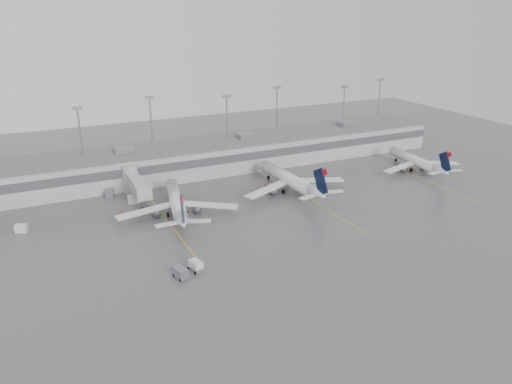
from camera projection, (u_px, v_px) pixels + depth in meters
name	position (u px, v px, depth m)	size (l,w,h in m)	color
ground	(303.00, 260.00, 91.88)	(260.00, 260.00, 0.00)	#4B4B4D
terminal	(197.00, 157.00, 139.37)	(152.00, 17.00, 9.45)	#9C9C97
light_masts	(190.00, 126.00, 141.48)	(142.40, 8.00, 20.60)	gray
jet_bridge_right	(134.00, 182.00, 120.83)	(4.00, 17.20, 7.00)	#949698
stand_markings	(248.00, 214.00, 112.14)	(105.25, 40.00, 0.01)	#D49D0C
jet_mid_left	(177.00, 202.00, 110.66)	(26.53, 30.02, 9.80)	silver
jet_mid_right	(290.00, 180.00, 124.61)	(28.32, 31.79, 10.28)	silver
jet_far_right	(417.00, 161.00, 140.77)	(24.55, 27.63, 8.94)	silver
baggage_tug	(196.00, 267.00, 87.97)	(2.62, 3.38, 1.93)	silver
baggage_cart	(180.00, 273.00, 85.59)	(2.37, 3.22, 1.86)	slate
gse_uld_a	(21.00, 228.00, 103.04)	(2.31, 1.54, 1.64)	silver
gse_uld_b	(134.00, 199.00, 118.23)	(2.65, 1.77, 1.88)	silver
gse_uld_c	(291.00, 179.00, 131.76)	(2.66, 1.78, 1.89)	silver
gse_loader	(110.00, 193.00, 122.20)	(1.91, 3.05, 1.91)	slate
cone_b	(122.00, 211.00, 112.71)	(0.44, 0.44, 0.70)	#F33B05
cone_c	(260.00, 185.00, 128.87)	(0.47, 0.47, 0.75)	#F33B05
cone_d	(415.00, 170.00, 141.32)	(0.38, 0.38, 0.60)	#F33B05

